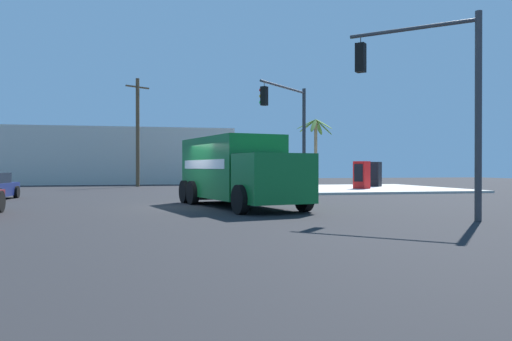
# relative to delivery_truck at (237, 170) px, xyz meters

# --- Properties ---
(ground_plane) EXTENTS (100.00, 100.00, 0.00)m
(ground_plane) POSITION_rel_delivery_truck_xyz_m (-1.86, 0.56, -1.46)
(ground_plane) COLOR black
(sidewalk_corner_far) EXTENTS (12.60, 12.60, 0.14)m
(sidewalk_corner_far) POSITION_rel_delivery_truck_xyz_m (11.09, 13.51, -1.39)
(sidewalk_corner_far) COLOR beige
(sidewalk_corner_far) RESTS_ON ground
(delivery_truck) EXTENTS (4.29, 7.94, 2.80)m
(delivery_truck) POSITION_rel_delivery_truck_xyz_m (0.00, 0.00, 0.00)
(delivery_truck) COLOR #146B2D
(delivery_truck) RESTS_ON ground
(traffic_light_primary) EXTENTS (3.01, 2.82, 6.16)m
(traffic_light_primary) POSITION_rel_delivery_truck_xyz_m (5.06, -5.96, 2.57)
(traffic_light_primary) COLOR #38383D
(traffic_light_primary) RESTS_ON ground
(traffic_light_secondary) EXTENTS (3.53, 3.64, 5.99)m
(traffic_light_secondary) POSITION_rel_delivery_truck_xyz_m (4.27, 6.88, 2.66)
(traffic_light_secondary) COLOR #38383D
(traffic_light_secondary) RESTS_ON sidewalk_corner_far
(vending_machine_red) EXTENTS (1.16, 1.17, 1.85)m
(vending_machine_red) POSITION_rel_delivery_truck_xyz_m (13.29, 15.29, -0.39)
(vending_machine_red) COLOR black
(vending_machine_red) RESTS_ON sidewalk_corner_far
(vending_machine_blue) EXTENTS (1.12, 1.16, 1.85)m
(vending_machine_blue) POSITION_rel_delivery_truck_xyz_m (10.67, 11.77, -0.39)
(vending_machine_blue) COLOR red
(vending_machine_blue) RESTS_ON sidewalk_corner_far
(palm_tree_far) EXTENTS (3.01, 2.81, 5.33)m
(palm_tree_far) POSITION_rel_delivery_truck_xyz_m (9.73, 18.46, 2.31)
(palm_tree_far) COLOR #7A6647
(palm_tree_far) RESTS_ON sidewalk_corner_far
(utility_pole) EXTENTS (1.88, 1.35, 8.85)m
(utility_pole) POSITION_rel_delivery_truck_xyz_m (-4.19, 22.46, 3.11)
(utility_pole) COLOR brown
(utility_pole) RESTS_ON ground
(building_backdrop) EXTENTS (22.81, 6.00, 5.27)m
(building_backdrop) POSITION_rel_delivery_truck_xyz_m (-6.75, 29.97, 1.17)
(building_backdrop) COLOR beige
(building_backdrop) RESTS_ON ground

